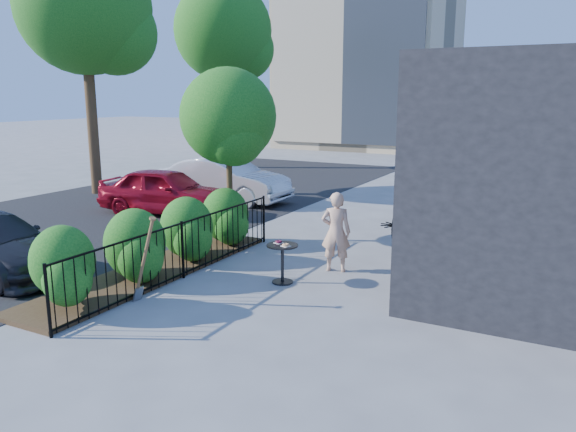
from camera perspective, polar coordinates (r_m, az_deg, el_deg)
The scene contains 13 objects.
ground at distance 9.98m, azimuth -3.70°, elevation -7.59°, with size 120.00×120.00×0.00m, color gray.
fence at distance 10.64m, azimuth -10.66°, elevation -3.35°, with size 0.05×6.05×1.10m.
planting_bed at distance 11.22m, azimuth -13.37°, elevation -5.42°, with size 1.30×6.00×0.08m, color #382616.
shrubs at distance 11.05m, azimuth -12.81°, elevation -2.11°, with size 1.10×5.60×1.24m.
patio_tree at distance 12.93m, azimuth -5.97°, elevation 9.44°, with size 2.20×2.20×3.94m.
street at distance 16.57m, azimuth -19.11°, elevation -0.20°, with size 9.00×30.00×0.01m, color black.
street_tree_near at distance 20.55m, azimuth -19.93°, elevation 18.63°, with size 4.40×4.40×8.28m.
street_tree_far at distance 26.63m, azimuth -6.56°, elevation 17.63°, with size 4.40×4.40×8.28m.
cafe_table at distance 10.22m, azimuth -0.58°, elevation -4.13°, with size 0.57×0.57×0.77m.
woman at distance 10.88m, azimuth 4.90°, elevation -1.62°, with size 0.57×0.38×1.57m, color tan.
shovel at distance 9.50m, azimuth -14.48°, elevation -4.76°, with size 0.52×0.20×1.52m.
car_red at distance 16.47m, azimuth -12.27°, elevation 2.49°, with size 1.58×3.94×1.34m, color maroon.
car_silver at distance 18.12m, azimuth -6.42°, elevation 3.68°, with size 1.50×4.29×1.41m, color #BBBCC1.
Camera 1 is at (4.94, -7.98, 3.38)m, focal length 35.00 mm.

